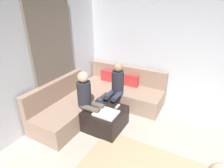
{
  "coord_description": "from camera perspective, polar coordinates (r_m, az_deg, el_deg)",
  "views": [
    {
      "loc": [
        0.01,
        -1.41,
        2.45
      ],
      "look_at": [
        -1.63,
        1.63,
        0.85
      ],
      "focal_mm": 29.41,
      "sensor_mm": 36.0,
      "label": 1
    }
  ],
  "objects": [
    {
      "name": "game_remote",
      "position": [
        3.83,
        1.76,
        -6.96
      ],
      "size": [
        0.05,
        0.15,
        0.02
      ],
      "primitive_type": "cube",
      "color": "white",
      "rests_on": "ottoman"
    },
    {
      "name": "coffee_mug",
      "position": [
        3.95,
        -3.71,
        -5.32
      ],
      "size": [
        0.08,
        0.08,
        0.1
      ],
      "primitive_type": "cylinder",
      "color": "#334C72",
      "rests_on": "ottoman"
    },
    {
      "name": "ottoman",
      "position": [
        3.86,
        -2.2,
        -10.6
      ],
      "size": [
        0.76,
        0.76,
        0.42
      ],
      "primitive_type": "cube",
      "color": "black",
      "rests_on": "ground_plane"
    },
    {
      "name": "curtain_panel",
      "position": [
        4.11,
        -17.42,
        6.74
      ],
      "size": [
        0.06,
        1.1,
        2.5
      ],
      "primitive_type": "cube",
      "color": "#726659",
      "rests_on": "ground_plane"
    },
    {
      "name": "wall_back",
      "position": [
        4.49,
        27.57,
        7.86
      ],
      "size": [
        6.0,
        0.12,
        2.7
      ],
      "primitive_type": "cube",
      "color": "silver",
      "rests_on": "ground_plane"
    },
    {
      "name": "sectional_couch",
      "position": [
        4.46,
        -3.6,
        -4.31
      ],
      "size": [
        2.1,
        2.55,
        0.87
      ],
      "color": "#9E7F6B",
      "rests_on": "ground_plane"
    },
    {
      "name": "folded_blanket",
      "position": [
        3.6,
        -1.85,
        -9.04
      ],
      "size": [
        0.44,
        0.36,
        0.04
      ],
      "primitive_type": "cube",
      "color": "white",
      "rests_on": "ottoman"
    },
    {
      "name": "person_on_couch_side",
      "position": [
        3.71,
        -7.37,
        -4.28
      ],
      "size": [
        0.6,
        0.3,
        1.2
      ],
      "rotation": [
        0.0,
        0.0,
        -1.57
      ],
      "color": "brown",
      "rests_on": "ground_plane"
    },
    {
      "name": "person_on_couch_back",
      "position": [
        4.16,
        1.19,
        -0.68
      ],
      "size": [
        0.3,
        0.6,
        1.2
      ],
      "rotation": [
        0.0,
        0.0,
        3.14
      ],
      "color": "#2D3347",
      "rests_on": "ground_plane"
    }
  ]
}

